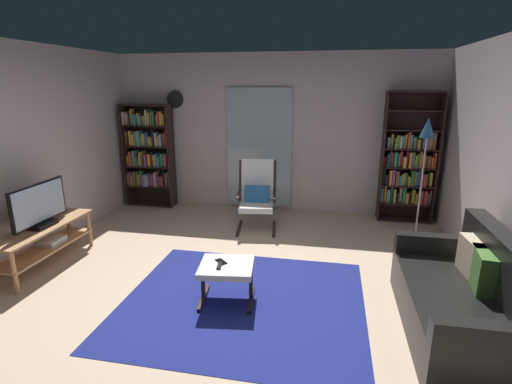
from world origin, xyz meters
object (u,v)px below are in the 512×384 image
(bookshelf_near_sofa, at_px, (408,164))
(floor_lamp_by_shelf, at_px, (426,143))
(lounge_armchair, at_px, (257,193))
(wall_clock, at_px, (175,99))
(bookshelf_near_tv, at_px, (149,152))
(tv_remote, at_px, (219,266))
(ottoman, at_px, (227,271))
(tv_stand, at_px, (45,239))
(cell_phone, at_px, (221,262))
(leather_sofa, at_px, (466,300))
(television, at_px, (39,207))

(bookshelf_near_sofa, height_order, floor_lamp_by_shelf, bookshelf_near_sofa)
(lounge_armchair, relative_size, wall_clock, 3.53)
(bookshelf_near_tv, bearing_deg, tv_remote, -54.06)
(lounge_armchair, xyz_separation_m, tv_remote, (0.05, -2.15, -0.13))
(ottoman, bearing_deg, tv_stand, 171.27)
(bookshelf_near_tv, height_order, bookshelf_near_sofa, bookshelf_near_sofa)
(bookshelf_near_tv, relative_size, floor_lamp_by_shelf, 1.06)
(tv_stand, bearing_deg, ottoman, -8.73)
(wall_clock, bearing_deg, tv_remote, -61.98)
(wall_clock, bearing_deg, lounge_armchair, -30.53)
(ottoman, height_order, tv_remote, tv_remote)
(lounge_armchair, xyz_separation_m, floor_lamp_by_shelf, (2.27, -0.02, 0.81))
(cell_phone, xyz_separation_m, wall_clock, (-1.64, 3.00, 1.45))
(ottoman, distance_m, wall_clock, 3.80)
(cell_phone, distance_m, floor_lamp_by_shelf, 3.17)
(bookshelf_near_tv, bearing_deg, cell_phone, -53.29)
(lounge_armchair, bearing_deg, ottoman, -87.24)
(bookshelf_near_sofa, relative_size, ottoman, 3.48)
(ottoman, height_order, cell_phone, cell_phone)
(bookshelf_near_tv, distance_m, floor_lamp_by_shelf, 4.44)
(bookshelf_near_tv, xyz_separation_m, leather_sofa, (4.33, -2.98, -0.63))
(bookshelf_near_sofa, height_order, cell_phone, bookshelf_near_sofa)
(lounge_armchair, bearing_deg, tv_remote, -88.76)
(television, xyz_separation_m, bookshelf_near_tv, (0.14, 2.53, 0.21))
(bookshelf_near_sofa, relative_size, lounge_armchair, 1.97)
(tv_stand, height_order, wall_clock, wall_clock)
(wall_clock, bearing_deg, tv_stand, -102.95)
(television, bearing_deg, cell_phone, -7.72)
(tv_remote, bearing_deg, wall_clock, 110.16)
(tv_stand, height_order, ottoman, tv_stand)
(cell_phone, bearing_deg, leather_sofa, -48.82)
(television, relative_size, bookshelf_near_tv, 0.47)
(floor_lamp_by_shelf, bearing_deg, bookshelf_near_sofa, 93.05)
(bookshelf_near_tv, bearing_deg, ottoman, -52.79)
(tv_remote, xyz_separation_m, cell_phone, (-0.01, 0.10, -0.00))
(cell_phone, bearing_deg, tv_stand, 126.94)
(bookshelf_near_sofa, distance_m, floor_lamp_by_shelf, 0.93)
(bookshelf_near_sofa, bearing_deg, floor_lamp_by_shelf, -86.95)
(cell_phone, relative_size, floor_lamp_by_shelf, 0.08)
(television, bearing_deg, wall_clock, 77.16)
(bookshelf_near_tv, xyz_separation_m, wall_clock, (0.48, 0.17, 0.90))
(floor_lamp_by_shelf, bearing_deg, wall_clock, 165.96)
(floor_lamp_by_shelf, bearing_deg, tv_stand, -159.13)
(lounge_armchair, distance_m, ottoman, 2.10)
(ottoman, distance_m, cell_phone, 0.11)
(tv_stand, distance_m, bookshelf_near_tv, 2.59)
(ottoman, relative_size, cell_phone, 4.13)
(leather_sofa, xyz_separation_m, floor_lamp_by_shelf, (0.02, 2.18, 1.03))
(lounge_armchair, xyz_separation_m, wall_clock, (-1.60, 0.94, 1.32))
(cell_phone, bearing_deg, lounge_armchair, 45.99)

